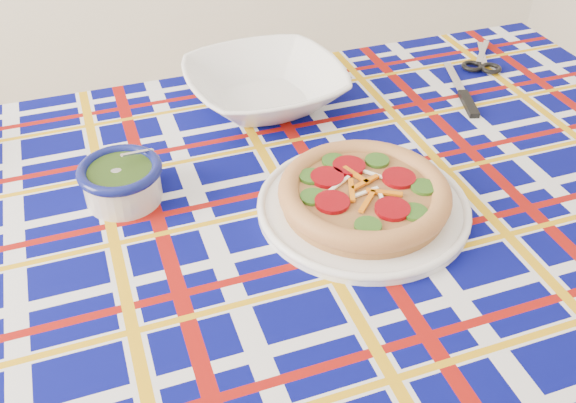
{
  "coord_description": "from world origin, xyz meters",
  "views": [
    {
      "loc": [
        0.25,
        -0.71,
        1.44
      ],
      "look_at": [
        0.4,
        0.06,
        0.82
      ],
      "focal_mm": 40.0,
      "sensor_mm": 36.0,
      "label": 1
    }
  ],
  "objects": [
    {
      "name": "dining_table",
      "position": [
        0.35,
        0.02,
        0.71
      ],
      "size": [
        1.81,
        1.28,
        0.79
      ],
      "rotation": [
        0.0,
        0.0,
        0.14
      ],
      "color": "brown",
      "rests_on": "floor"
    },
    {
      "name": "tablecloth",
      "position": [
        0.35,
        0.02,
        0.74
      ],
      "size": [
        1.85,
        1.31,
        0.11
      ],
      "primitive_type": null,
      "rotation": [
        0.0,
        0.0,
        0.14
      ],
      "color": "#05085E",
      "rests_on": "dining_table"
    },
    {
      "name": "main_focaccia_plate",
      "position": [
        0.52,
        0.04,
        0.83
      ],
      "size": [
        0.39,
        0.39,
        0.07
      ],
      "primitive_type": null,
      "rotation": [
        0.0,
        0.0,
        0.13
      ],
      "color": "#A16939",
      "rests_on": "tablecloth"
    },
    {
      "name": "pesto_bowl",
      "position": [
        0.15,
        0.15,
        0.84
      ],
      "size": [
        0.14,
        0.14,
        0.08
      ],
      "primitive_type": null,
      "rotation": [
        0.0,
        0.0,
        0.05
      ],
      "color": "#1B310D",
      "rests_on": "tablecloth"
    },
    {
      "name": "serving_bowl",
      "position": [
        0.43,
        0.41,
        0.83
      ],
      "size": [
        0.36,
        0.36,
        0.07
      ],
      "primitive_type": "imported",
      "rotation": [
        0.0,
        0.0,
        0.2
      ],
      "color": "white",
      "rests_on": "tablecloth"
    },
    {
      "name": "table_knife",
      "position": [
        0.84,
        0.42,
        0.8
      ],
      "size": [
        0.06,
        0.24,
        0.01
      ],
      "primitive_type": null,
      "rotation": [
        0.0,
        0.0,
        1.41
      ],
      "color": "silver",
      "rests_on": "tablecloth"
    },
    {
      "name": "kitchen_scissors",
      "position": [
        0.94,
        0.52,
        0.8
      ],
      "size": [
        0.16,
        0.21,
        0.02
      ],
      "primitive_type": null,
      "rotation": [
        0.0,
        0.0,
        1.11
      ],
      "color": "silver",
      "rests_on": "tablecloth"
    }
  ]
}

